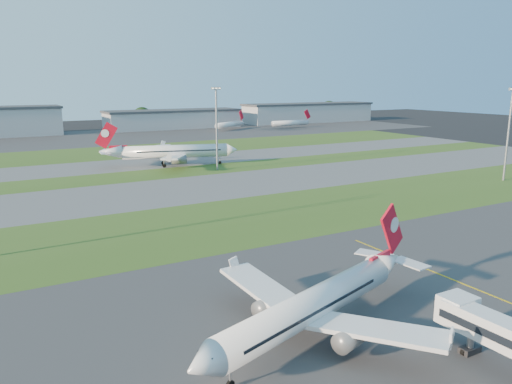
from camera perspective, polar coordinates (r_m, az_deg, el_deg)
ground at (r=67.27m, az=25.16°, el=-12.58°), size 700.00×700.00×0.00m
apron_near at (r=67.27m, az=25.16°, el=-12.58°), size 300.00×70.00×0.01m
grass_strip_a at (r=103.75m, az=1.26°, el=-2.73°), size 300.00×34.00×0.01m
taxiway_a at (r=132.40m, az=-6.07°, el=0.52°), size 300.00×32.00×0.01m
grass_strip_b at (r=155.26m, az=-9.77°, el=2.17°), size 300.00×18.00×0.01m
taxiway_b at (r=175.85m, az=-12.23°, el=3.25°), size 300.00×26.00×0.01m
grass_strip_c at (r=207.29m, az=-14.99°, el=4.46°), size 300.00×40.00×0.01m
apron_far at (r=265.42m, az=-18.33°, el=5.91°), size 400.00×80.00×0.01m
airliner_parked at (r=54.82m, az=6.43°, el=-12.85°), size 33.19×27.98×10.70m
airliner_taxiing at (r=167.84m, az=-9.33°, el=4.55°), size 41.47×34.87×13.28m
mini_jet_near at (r=294.67m, az=-3.00°, el=7.73°), size 25.53×16.00×9.48m
mini_jet_far at (r=306.45m, az=3.98°, el=7.90°), size 28.64×4.58×9.48m
light_mast_centre at (r=157.22m, az=-4.53°, el=7.88°), size 3.20×0.70×25.80m
light_mast_east at (r=155.82m, az=26.94°, el=6.54°), size 3.20×0.70×25.80m
hangar_east at (r=308.69m, az=-9.42°, el=8.24°), size 81.60×23.00×11.20m
hangar_far_east at (r=355.70m, az=6.05°, el=9.02°), size 96.90×23.00×13.20m
tree_mid_west at (r=302.38m, az=-23.72°, el=7.32°), size 9.90×9.90×10.80m
tree_mid_east at (r=317.12m, az=-12.88°, el=8.41°), size 11.55×11.55×12.60m
tree_east at (r=344.55m, az=-0.62°, el=8.90°), size 10.45×10.45×11.40m
tree_far_east at (r=386.36m, az=8.33°, el=9.34°), size 12.65×12.65×13.80m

